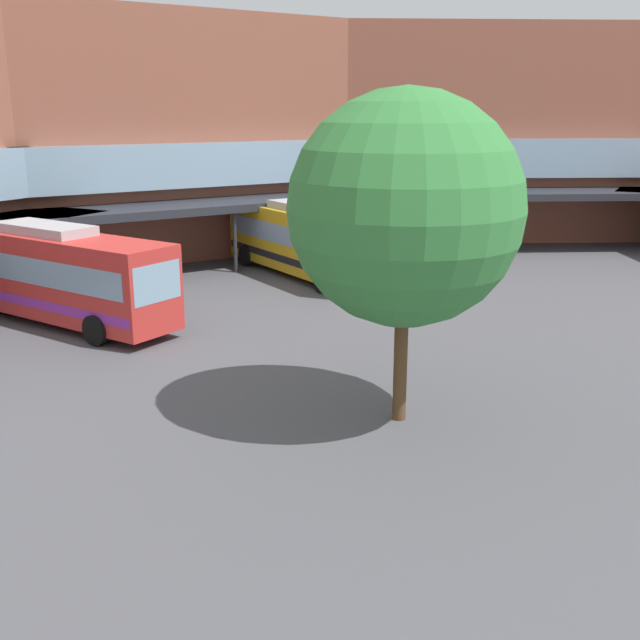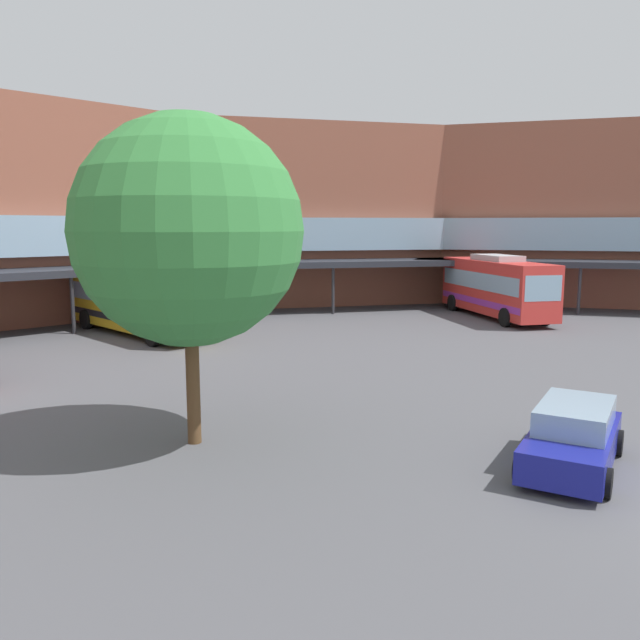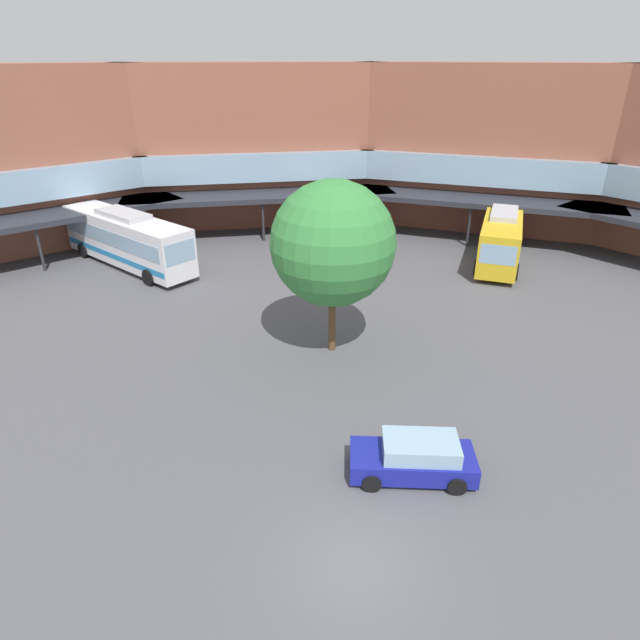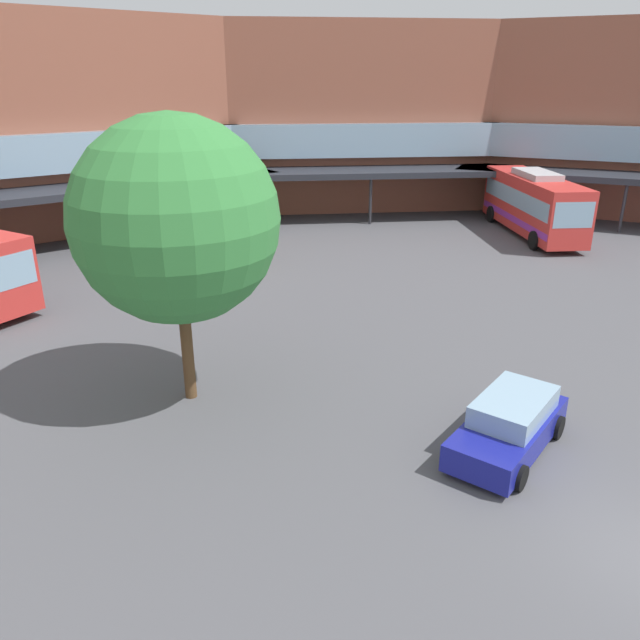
{
  "view_description": "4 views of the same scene",
  "coord_description": "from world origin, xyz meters",
  "px_view_note": "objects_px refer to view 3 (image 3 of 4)",
  "views": [
    {
      "loc": [
        -16.68,
        1.88,
        8.01
      ],
      "look_at": [
        -2.3,
        15.09,
        2.52
      ],
      "focal_mm": 42.15,
      "sensor_mm": 36.0,
      "label": 1
    },
    {
      "loc": [
        -13.53,
        1.64,
        5.75
      ],
      "look_at": [
        1.85,
        11.06,
        3.06
      ],
      "focal_mm": 35.31,
      "sensor_mm": 36.0,
      "label": 2
    },
    {
      "loc": [
        -0.07,
        -11.18,
        13.54
      ],
      "look_at": [
        -1.85,
        10.26,
        2.97
      ],
      "focal_mm": 30.38,
      "sensor_mm": 36.0,
      "label": 3
    },
    {
      "loc": [
        -12.21,
        -0.97,
        9.42
      ],
      "look_at": [
        2.69,
        11.11,
        1.78
      ],
      "focal_mm": 34.48,
      "sensor_mm": 36.0,
      "label": 4
    }
  ],
  "objects_px": {
    "bus_3": "(127,239)",
    "bus_4": "(328,224)",
    "plaza_tree": "(333,244)",
    "bus_1": "(501,235)",
    "parked_car": "(414,458)"
  },
  "relations": [
    {
      "from": "bus_3",
      "to": "bus_4",
      "type": "relative_size",
      "value": 0.93
    },
    {
      "from": "bus_3",
      "to": "plaza_tree",
      "type": "height_order",
      "value": "plaza_tree"
    },
    {
      "from": "bus_1",
      "to": "parked_car",
      "type": "height_order",
      "value": "bus_1"
    },
    {
      "from": "bus_1",
      "to": "plaza_tree",
      "type": "xyz_separation_m",
      "value": [
        -11.3,
        -14.41,
        3.78
      ]
    },
    {
      "from": "bus_1",
      "to": "plaza_tree",
      "type": "height_order",
      "value": "plaza_tree"
    },
    {
      "from": "bus_4",
      "to": "parked_car",
      "type": "bearing_deg",
      "value": 2.77
    },
    {
      "from": "bus_1",
      "to": "bus_4",
      "type": "bearing_deg",
      "value": -82.72
    },
    {
      "from": "bus_3",
      "to": "bus_4",
      "type": "height_order",
      "value": "bus_3"
    },
    {
      "from": "bus_1",
      "to": "bus_3",
      "type": "xyz_separation_m",
      "value": [
        -26.33,
        -3.42,
        0.14
      ]
    },
    {
      "from": "bus_3",
      "to": "parked_car",
      "type": "xyz_separation_m",
      "value": [
        18.52,
        -19.93,
        -1.24
      ]
    },
    {
      "from": "parked_car",
      "to": "plaza_tree",
      "type": "height_order",
      "value": "plaza_tree"
    },
    {
      "from": "bus_1",
      "to": "plaza_tree",
      "type": "bearing_deg",
      "value": -23.7
    },
    {
      "from": "bus_3",
      "to": "parked_car",
      "type": "distance_m",
      "value": 27.24
    },
    {
      "from": "bus_1",
      "to": "parked_car",
      "type": "distance_m",
      "value": 24.65
    },
    {
      "from": "bus_1",
      "to": "bus_3",
      "type": "relative_size",
      "value": 0.98
    }
  ]
}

